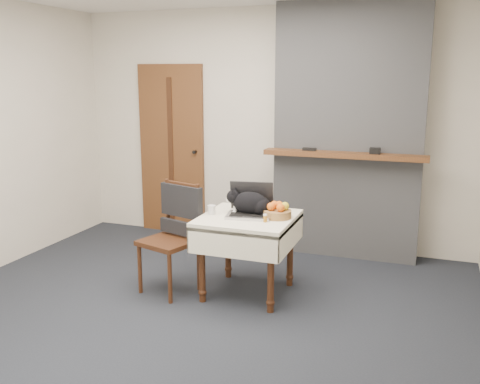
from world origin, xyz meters
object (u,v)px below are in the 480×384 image
at_px(pill_bottle, 265,218).
at_px(fruit_basket, 278,211).
at_px(cat, 251,204).
at_px(cream_jar, 212,210).
at_px(side_table, 248,229).
at_px(laptop, 250,207).
at_px(chair, 176,222).
at_px(door, 172,150).

xyz_separation_m(pill_bottle, fruit_basket, (0.06, 0.17, 0.02)).
distance_m(cat, cream_jar, 0.35).
bearing_deg(side_table, cream_jar, -171.50).
height_order(laptop, cream_jar, laptop).
relative_size(side_table, cream_jar, 9.89).
distance_m(cream_jar, chair, 0.35).
xyz_separation_m(cream_jar, chair, (-0.32, -0.05, -0.12)).
distance_m(cat, pill_bottle, 0.26).
bearing_deg(laptop, cat, 34.97).
bearing_deg(fruit_basket, pill_bottle, -108.80).
relative_size(side_table, pill_bottle, 11.56).
height_order(door, fruit_basket, door).
relative_size(door, pill_bottle, 29.65).
bearing_deg(laptop, fruit_basket, -11.19).
xyz_separation_m(cream_jar, pill_bottle, (0.51, -0.08, -0.00)).
distance_m(door, laptop, 2.10).
bearing_deg(chair, laptop, 29.92).
xyz_separation_m(door, fruit_basket, (1.74, -1.46, -0.25)).
xyz_separation_m(door, chair, (0.85, -1.60, -0.39)).
relative_size(door, cream_jar, 25.37).
relative_size(fruit_basket, chair, 0.25).
relative_size(cat, chair, 0.49).
relative_size(cat, fruit_basket, 2.00).
xyz_separation_m(side_table, laptop, (0.00, 0.04, 0.18)).
bearing_deg(pill_bottle, fruit_basket, 71.20).
bearing_deg(cream_jar, fruit_basket, 8.80).
height_order(side_table, laptop, laptop).
relative_size(pill_bottle, fruit_basket, 0.28).
xyz_separation_m(laptop, cat, (0.01, 0.01, 0.03)).
bearing_deg(laptop, cream_jar, -174.23).
distance_m(cream_jar, pill_bottle, 0.52).
xyz_separation_m(fruit_basket, chair, (-0.88, -0.14, -0.14)).
height_order(door, laptop, door).
bearing_deg(side_table, cat, 76.76).
bearing_deg(side_table, laptop, 84.70).
xyz_separation_m(cat, fruit_basket, (0.24, -0.01, -0.04)).
distance_m(side_table, laptop, 0.19).
distance_m(door, side_table, 2.15).
height_order(door, chair, door).
bearing_deg(pill_bottle, side_table, 146.95).
bearing_deg(cream_jar, cat, 16.97).
distance_m(cat, chair, 0.69).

